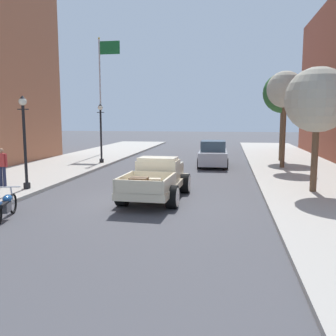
{
  "coord_description": "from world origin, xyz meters",
  "views": [
    {
      "loc": [
        3.12,
        -12.97,
        3.1
      ],
      "look_at": [
        0.64,
        2.23,
        1.0
      ],
      "focal_mm": 39.57,
      "sensor_mm": 36.0,
      "label": 1
    }
  ],
  "objects_px": {
    "street_lamp_near": "(24,135)",
    "street_tree_second": "(285,91)",
    "street_lamp_far": "(101,129)",
    "street_tree_nearest": "(318,100)",
    "hotrod_truck_cream": "(158,178)",
    "street_tree_third": "(283,93)",
    "pedestrian_sidewalk_left": "(2,165)",
    "car_background_silver": "(213,154)",
    "flagpole": "(103,84)",
    "motorcycle_parked": "(6,206)"
  },
  "relations": [
    {
      "from": "street_tree_third",
      "to": "street_tree_second",
      "type": "bearing_deg",
      "value": -96.21
    },
    {
      "from": "street_tree_second",
      "to": "street_tree_third",
      "type": "relative_size",
      "value": 0.94
    },
    {
      "from": "street_lamp_near",
      "to": "flagpole",
      "type": "xyz_separation_m",
      "value": [
        -1.59,
        14.5,
        3.39
      ]
    },
    {
      "from": "hotrod_truck_cream",
      "to": "street_tree_nearest",
      "type": "distance_m",
      "value": 6.97
    },
    {
      "from": "motorcycle_parked",
      "to": "street_tree_second",
      "type": "relative_size",
      "value": 0.37
    },
    {
      "from": "hotrod_truck_cream",
      "to": "car_background_silver",
      "type": "xyz_separation_m",
      "value": [
        1.73,
        9.78,
        0.01
      ]
    },
    {
      "from": "car_background_silver",
      "to": "street_tree_nearest",
      "type": "bearing_deg",
      "value": -62.17
    },
    {
      "from": "motorcycle_parked",
      "to": "car_background_silver",
      "type": "relative_size",
      "value": 0.47
    },
    {
      "from": "hotrod_truck_cream",
      "to": "street_tree_third",
      "type": "xyz_separation_m",
      "value": [
        6.3,
        12.6,
        3.98
      ]
    },
    {
      "from": "street_lamp_far",
      "to": "street_tree_second",
      "type": "height_order",
      "value": "street_tree_second"
    },
    {
      "from": "street_lamp_far",
      "to": "motorcycle_parked",
      "type": "bearing_deg",
      "value": -83.1
    },
    {
      "from": "motorcycle_parked",
      "to": "street_tree_nearest",
      "type": "relative_size",
      "value": 0.42
    },
    {
      "from": "motorcycle_parked",
      "to": "flagpole",
      "type": "bearing_deg",
      "value": 99.87
    },
    {
      "from": "hotrod_truck_cream",
      "to": "car_background_silver",
      "type": "height_order",
      "value": "car_background_silver"
    },
    {
      "from": "pedestrian_sidewalk_left",
      "to": "street_tree_second",
      "type": "distance_m",
      "value": 15.65
    },
    {
      "from": "hotrod_truck_cream",
      "to": "street_lamp_near",
      "type": "distance_m",
      "value": 5.86
    },
    {
      "from": "car_background_silver",
      "to": "street_tree_third",
      "type": "relative_size",
      "value": 0.73
    },
    {
      "from": "hotrod_truck_cream",
      "to": "street_lamp_far",
      "type": "relative_size",
      "value": 1.3
    },
    {
      "from": "street_lamp_near",
      "to": "flagpole",
      "type": "bearing_deg",
      "value": 96.25
    },
    {
      "from": "street_lamp_near",
      "to": "street_tree_third",
      "type": "height_order",
      "value": "street_tree_third"
    },
    {
      "from": "street_lamp_near",
      "to": "street_tree_nearest",
      "type": "height_order",
      "value": "street_tree_nearest"
    },
    {
      "from": "car_background_silver",
      "to": "motorcycle_parked",
      "type": "bearing_deg",
      "value": -112.73
    },
    {
      "from": "street_lamp_near",
      "to": "street_tree_third",
      "type": "bearing_deg",
      "value": 46.17
    },
    {
      "from": "car_background_silver",
      "to": "street_tree_nearest",
      "type": "height_order",
      "value": "street_tree_nearest"
    },
    {
      "from": "street_lamp_far",
      "to": "street_tree_nearest",
      "type": "distance_m",
      "value": 14.16
    },
    {
      "from": "flagpole",
      "to": "street_tree_nearest",
      "type": "xyz_separation_m",
      "value": [
        13.31,
        -13.17,
        -2.0
      ]
    },
    {
      "from": "street_tree_nearest",
      "to": "street_lamp_far",
      "type": "bearing_deg",
      "value": 146.03
    },
    {
      "from": "street_lamp_near",
      "to": "street_lamp_far",
      "type": "height_order",
      "value": "same"
    },
    {
      "from": "motorcycle_parked",
      "to": "pedestrian_sidewalk_left",
      "type": "distance_m",
      "value": 5.31
    },
    {
      "from": "flagpole",
      "to": "street_tree_nearest",
      "type": "bearing_deg",
      "value": -44.69
    },
    {
      "from": "street_lamp_near",
      "to": "street_tree_second",
      "type": "height_order",
      "value": "street_tree_second"
    },
    {
      "from": "hotrod_truck_cream",
      "to": "pedestrian_sidewalk_left",
      "type": "distance_m",
      "value": 6.96
    },
    {
      "from": "pedestrian_sidewalk_left",
      "to": "street_tree_third",
      "type": "bearing_deg",
      "value": 42.44
    },
    {
      "from": "hotrod_truck_cream",
      "to": "motorcycle_parked",
      "type": "xyz_separation_m",
      "value": [
        -3.99,
        -3.87,
        -0.31
      ]
    },
    {
      "from": "street_lamp_far",
      "to": "hotrod_truck_cream",
      "type": "bearing_deg",
      "value": -59.22
    },
    {
      "from": "street_tree_nearest",
      "to": "street_tree_second",
      "type": "relative_size",
      "value": 0.87
    },
    {
      "from": "hotrod_truck_cream",
      "to": "pedestrian_sidewalk_left",
      "type": "bearing_deg",
      "value": 175.9
    },
    {
      "from": "motorcycle_parked",
      "to": "pedestrian_sidewalk_left",
      "type": "height_order",
      "value": "pedestrian_sidewalk_left"
    },
    {
      "from": "hotrod_truck_cream",
      "to": "street_lamp_near",
      "type": "bearing_deg",
      "value": 178.19
    },
    {
      "from": "flagpole",
      "to": "street_tree_second",
      "type": "bearing_deg",
      "value": -24.38
    },
    {
      "from": "car_background_silver",
      "to": "street_tree_nearest",
      "type": "xyz_separation_m",
      "value": [
        4.37,
        -8.28,
        3.0
      ]
    },
    {
      "from": "flagpole",
      "to": "street_tree_second",
      "type": "distance_m",
      "value": 14.41
    },
    {
      "from": "car_background_silver",
      "to": "street_lamp_near",
      "type": "bearing_deg",
      "value": -127.44
    },
    {
      "from": "car_background_silver",
      "to": "flagpole",
      "type": "bearing_deg",
      "value": 151.31
    },
    {
      "from": "hotrod_truck_cream",
      "to": "street_tree_second",
      "type": "relative_size",
      "value": 0.89
    },
    {
      "from": "pedestrian_sidewalk_left",
      "to": "street_tree_nearest",
      "type": "distance_m",
      "value": 13.35
    },
    {
      "from": "street_tree_second",
      "to": "street_lamp_near",
      "type": "bearing_deg",
      "value": -143.32
    },
    {
      "from": "car_background_silver",
      "to": "pedestrian_sidewalk_left",
      "type": "bearing_deg",
      "value": -133.02
    },
    {
      "from": "street_tree_third",
      "to": "motorcycle_parked",
      "type": "bearing_deg",
      "value": -121.99
    },
    {
      "from": "motorcycle_parked",
      "to": "street_tree_second",
      "type": "distance_m",
      "value": 16.56
    }
  ]
}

